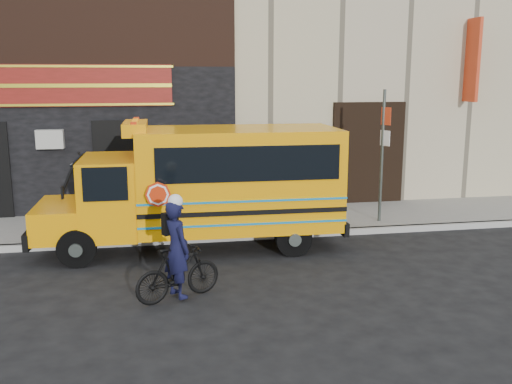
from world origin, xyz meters
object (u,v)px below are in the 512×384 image
object	(u,v)px
cyclist	(177,252)
bicycle	(178,273)
school_bus	(209,183)
sign_pole	(382,153)

from	to	relation	value
cyclist	bicycle	bearing A→B (deg)	176.85
school_bus	cyclist	size ratio (longest dim) A/B	3.98
sign_pole	bicycle	size ratio (longest dim) A/B	2.21
school_bus	bicycle	size ratio (longest dim) A/B	4.29
cyclist	school_bus	bearing A→B (deg)	-44.90
bicycle	cyclist	world-z (taller)	cyclist
school_bus	bicycle	bearing A→B (deg)	-105.60
sign_pole	cyclist	size ratio (longest dim) A/B	2.05
school_bus	bicycle	distance (m)	3.33
sign_pole	cyclist	distance (m)	6.90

